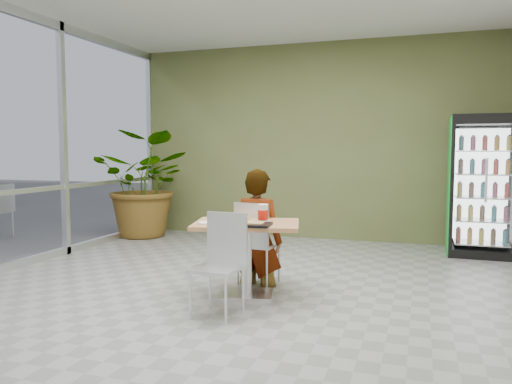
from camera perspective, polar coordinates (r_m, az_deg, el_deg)
ground at (r=5.11m, az=-2.22°, el=-11.81°), size 7.00×7.00×0.00m
room_envelope at (r=4.90m, az=-2.28°, el=6.43°), size 6.00×7.00×3.20m
dining_table at (r=4.97m, az=-1.09°, el=-5.92°), size 1.16×0.93×0.75m
chair_far at (r=5.39m, az=-0.10°, el=-5.14°), size 0.44×0.45×0.90m
chair_near at (r=4.48m, az=-3.88°, el=-7.22°), size 0.44×0.44×0.90m
seated_woman at (r=5.44m, az=0.16°, el=-5.57°), size 0.62×0.44×1.56m
pizza_plate at (r=5.01m, az=-1.92°, el=-3.17°), size 0.35×0.26×0.03m
soda_cup at (r=4.87m, az=0.80°, el=-2.53°), size 0.10×0.10×0.18m
napkin_stack at (r=4.84m, az=-5.64°, el=-3.54°), size 0.21×0.21×0.02m
cafeteria_tray at (r=4.71m, az=-0.69°, el=-3.74°), size 0.42×0.33×0.02m
beverage_fridge at (r=7.54m, az=24.47°, el=0.64°), size 0.89×0.68×1.94m
potted_plant at (r=8.60m, az=-12.40°, el=0.88°), size 1.73×1.53×1.78m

